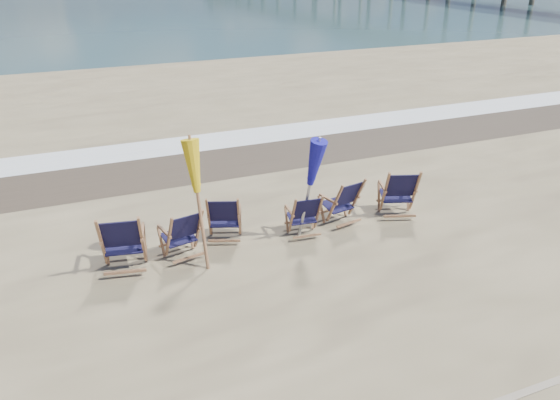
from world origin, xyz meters
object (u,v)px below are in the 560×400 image
Objects in this scene: beach_chair_4 at (357,199)px; umbrella_blue at (308,165)px; umbrella_yellow at (197,174)px; beach_chair_2 at (239,218)px; beach_chair_5 at (415,193)px; beach_chair_3 at (319,214)px; beach_chair_1 at (199,231)px; beach_chair_0 at (142,242)px.

umbrella_blue is (-1.16, -0.25, 0.96)m from beach_chair_4.
beach_chair_4 is at bearing 12.28° from umbrella_blue.
beach_chair_4 is 3.36m from umbrella_yellow.
beach_chair_5 reaches higher than beach_chair_2.
beach_chair_2 is at bearing 29.77° from umbrella_yellow.
umbrella_yellow reaches higher than beach_chair_2.
beach_chair_3 is 0.45× the size of umbrella_blue.
umbrella_yellow is (-0.80, -0.46, 1.14)m from beach_chair_2.
beach_chair_4 reaches higher than beach_chair_1.
beach_chair_3 is (3.16, 0.03, -0.11)m from beach_chair_0.
umbrella_blue is at bearing 3.53° from umbrella_yellow.
umbrella_blue is (1.95, -0.15, 0.96)m from beach_chair_1.
umbrella_blue is at bearing -168.54° from beach_chair_0.
beach_chair_3 is 2.05m from beach_chair_5.
umbrella_blue is at bearing 1.05° from beach_chair_4.
beach_chair_3 is 2.51m from umbrella_yellow.
beach_chair_2 is at bearing -6.92° from beach_chair_3.
beach_chair_0 is at bearing -179.69° from umbrella_blue.
beach_chair_5 is at bearing 155.17° from beach_chair_4.
beach_chair_0 is 3.16m from beach_chair_3.
beach_chair_1 is 2.18m from umbrella_blue.
beach_chair_3 is at bearing -171.80° from beach_chair_2.
beach_chair_1 is at bearing 85.64° from umbrella_yellow.
umbrella_yellow is (-4.26, -0.10, 1.09)m from beach_chair_5.
beach_chair_5 reaches higher than beach_chair_4.
beach_chair_5 is (5.21, -0.00, -0.02)m from beach_chair_0.
beach_chair_2 is at bearing 13.33° from beach_chair_5.
beach_chair_4 reaches higher than beach_chair_2.
beach_chair_1 is 0.90× the size of beach_chair_5.
beach_chair_2 is at bearing -157.49° from beach_chair_0.
beach_chair_4 is 0.91× the size of beach_chair_5.
beach_chair_4 is (4.08, 0.27, -0.07)m from beach_chair_0.
beach_chair_4 is at bearing -165.08° from beach_chair_0.
umbrella_blue reaches higher than beach_chair_5.
beach_chair_3 is 0.91× the size of beach_chair_4.
beach_chair_3 is (2.19, -0.13, -0.04)m from beach_chair_1.
beach_chair_4 is at bearing 170.11° from beach_chair_1.
beach_chair_2 is 1.46m from umbrella_yellow.
beach_chair_5 is (4.24, -0.17, 0.05)m from beach_chair_1.
beach_chair_1 is at bearing -159.01° from beach_chair_0.
umbrella_blue is (-0.24, -0.02, 1.00)m from beach_chair_3.
beach_chair_4 is 1.53m from umbrella_blue.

